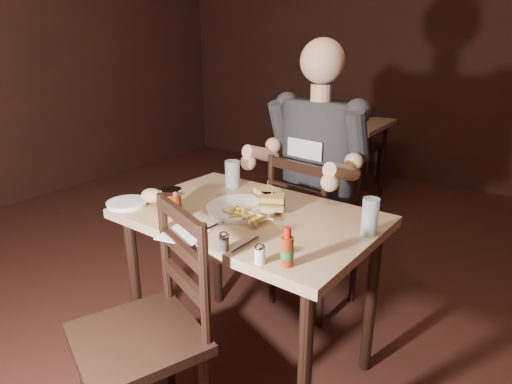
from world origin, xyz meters
The scene contains 24 objects.
room_shell centered at (0.00, 0.00, 1.40)m, with size 7.00×7.00×7.00m.
main_table centered at (0.10, 0.13, 0.68)m, with size 1.12×0.78×0.77m.
bg_table centered at (-0.47, 2.49, 0.68)m, with size 0.80×0.80×0.77m.
chair_far centered at (0.12, 0.74, 0.45)m, with size 0.42×0.46×0.90m, color black, non-canonical shape.
chair_near centered at (0.00, -0.44, 0.46)m, with size 0.42×0.46×0.92m, color black, non-canonical shape.
bg_chair_far centered at (-0.47, 3.04, 0.43)m, with size 0.40×0.44×0.86m, color black, non-canonical shape.
bg_chair_near centered at (-0.47, 1.94, 0.44)m, with size 0.41×0.45×0.89m, color black, non-canonical shape.
diner centered at (0.11, 0.69, 0.98)m, with size 0.59×0.46×1.02m, color #27282C, non-canonical shape.
dinner_plate centered at (0.06, 0.13, 0.78)m, with size 0.30×0.30×0.02m, color white.
sandwich_left centered at (0.12, 0.25, 0.83)m, with size 0.11×0.09×0.10m, color #DBA557, non-canonical shape.
sandwich_right centered at (0.17, 0.19, 0.83)m, with size 0.10×0.09×0.09m, color #DBA557, non-canonical shape.
fries_pile centered at (0.14, 0.04, 0.81)m, with size 0.23×0.16×0.04m, color #E9C45F, non-canonical shape.
ketchup_dollop centered at (0.15, 0.21, 0.79)m, with size 0.04×0.04×0.01m, color maroon.
glass_left centered at (-0.17, 0.37, 0.84)m, with size 0.07×0.07×0.14m, color silver.
glass_right centered at (0.59, 0.20, 0.84)m, with size 0.06×0.06×0.14m, color silver.
hot_sauce centered at (0.46, -0.18, 0.84)m, with size 0.04×0.04×0.14m, color maroon, non-canonical shape.
salt_shaker centered at (0.37, -0.22, 0.80)m, with size 0.04×0.04×0.06m, color white, non-canonical shape.
pepper_shaker centered at (0.22, -0.21, 0.80)m, with size 0.04×0.04×0.06m, color #38332D, non-canonical shape.
syrup_dispenser centered at (-0.17, -0.06, 0.83)m, with size 0.09×0.09×0.11m, color maroon, non-canonical shape.
napkin centered at (0.01, -0.19, 0.77)m, with size 0.16×0.15×0.00m, color white.
knife centered at (0.07, -0.07, 0.78)m, with size 0.01×0.23×0.01m, color silver.
fork centered at (0.26, -0.14, 0.78)m, with size 0.01×0.15×0.00m, color silver.
side_plate centered at (-0.41, -0.10, 0.78)m, with size 0.17×0.17×0.01m, color white.
bread_roll centered at (-0.32, -0.03, 0.81)m, with size 0.11×0.09×0.06m, color tan.
Camera 1 is at (1.05, -1.27, 1.46)m, focal length 30.00 mm.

